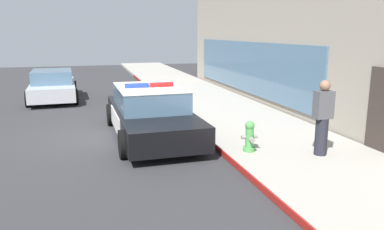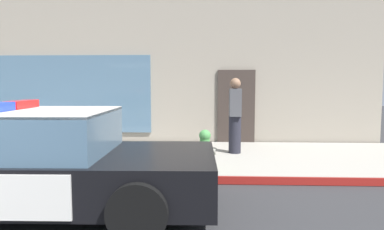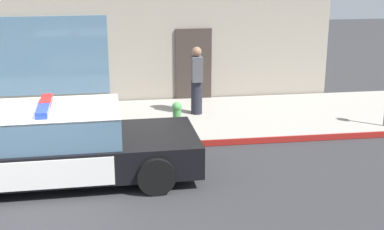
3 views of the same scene
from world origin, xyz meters
name	(u,v)px [view 2 (image 2 of 3)]	position (x,y,z in m)	size (l,w,h in m)	color
sidewalk	(75,157)	(0.00, 4.11, 0.07)	(48.00, 3.53, 0.15)	#A39E93
curb_red_paint	(38,178)	(0.00, 2.33, 0.08)	(28.80, 0.04, 0.14)	maroon
storefront_building	(92,27)	(-2.03, 11.77, 4.19)	(19.34, 11.78, 8.39)	gray
police_cruiser	(22,161)	(0.46, 1.00, 0.68)	(5.17, 2.26, 1.49)	black
fire_hydrant	(205,149)	(2.95, 2.91, 0.50)	(0.34, 0.39, 0.73)	#4C994C
pedestrian_on_sidewalk	(235,115)	(3.62, 4.37, 1.01)	(0.28, 0.40, 1.71)	#23232D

